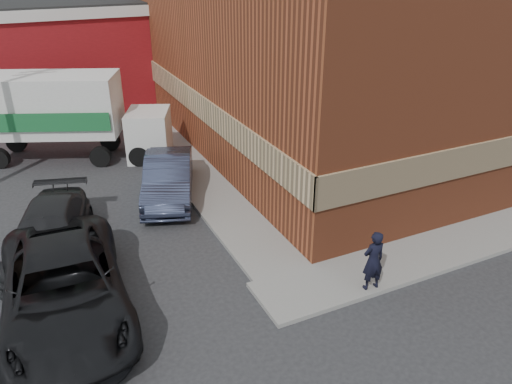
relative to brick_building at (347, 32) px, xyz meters
name	(u,v)px	position (x,y,z in m)	size (l,w,h in m)	color
ground	(263,282)	(-8.50, -9.00, -4.68)	(90.00, 90.00, 0.00)	#28282B
brick_building	(347,32)	(0.00, 0.00, 0.00)	(14.25, 18.25, 9.36)	brown
sidewalk_south	(493,233)	(-1.00, -9.90, -4.62)	(16.00, 1.80, 0.12)	gray
sidewalk_west	(181,160)	(-7.90, 0.00, -4.62)	(1.80, 18.00, 0.12)	gray
man	(373,261)	(-6.19, -10.55, -3.74)	(0.60, 0.40, 1.66)	black
sedan	(168,178)	(-9.30, -3.05, -3.93)	(1.59, 4.57, 1.51)	#333B56
suv_a	(64,288)	(-13.33, -8.24, -3.84)	(2.79, 6.05, 1.68)	black
suv_b	(49,233)	(-13.43, -5.14, -3.99)	(1.95, 4.79, 1.39)	black
box_truck	(67,112)	(-11.86, 2.23, -2.65)	(7.41, 4.74, 3.53)	white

